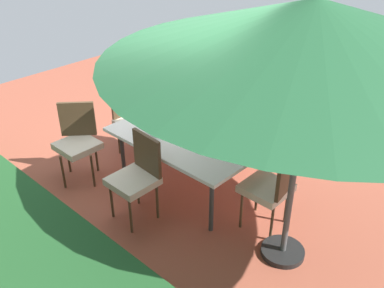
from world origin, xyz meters
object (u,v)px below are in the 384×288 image
chair_east (133,117)px  cup (182,112)px  dining_table (192,137)px  patio_umbrella (314,31)px  chair_south (233,124)px  laptop (159,126)px  chair_west (272,185)px  chair_north (137,174)px  chair_northeast (78,139)px

chair_east → cup: chair_east is taller
chair_east → cup: (-0.74, -0.21, 0.24)m
dining_table → patio_umbrella: 2.20m
dining_table → chair_south: (0.01, -0.80, -0.14)m
chair_east → laptop: 0.86m
chair_west → chair_south: 1.42m
chair_north → chair_northeast: bearing=-176.1°
chair_east → chair_north: size_ratio=1.00×
chair_west → cup: 1.59m
chair_south → chair_north: 1.64m
patio_umbrella → chair_northeast: (2.67, 0.57, -1.72)m
chair_south → chair_east: bearing=36.9°
chair_north → laptop: bearing=120.8°
chair_west → chair_north: (1.18, 0.82, 0.00)m
cup → chair_south: bearing=-125.5°
chair_west → chair_north: bearing=-63.1°
patio_umbrella → chair_south: (1.51, -1.06, -1.72)m
chair_east → laptop: size_ratio=2.58×
dining_table → laptop: bearing=31.2°
chair_north → chair_west: bearing=39.2°
dining_table → chair_northeast: bearing=35.4°
dining_table → cup: (0.40, -0.25, 0.11)m
chair_northeast → chair_north: size_ratio=1.00×
dining_table → chair_northeast: chair_northeast is taller
chair_south → chair_north: same height
chair_northeast → cup: chair_northeast is taller
dining_table → patio_umbrella: (-1.50, 0.26, 1.59)m
chair_north → chair_east: bearing=146.1°
patio_umbrella → chair_east: patio_umbrella is taller
dining_table → cup: bearing=-31.7°
chair_east → chair_south: same height
laptop → cup: size_ratio=3.21×
chair_east → chair_south: bearing=-53.5°
dining_table → chair_south: bearing=-89.4°
laptop → chair_north: bearing=134.3°
dining_table → chair_west: bearing=179.3°
dining_table → chair_west: size_ratio=1.80×
chair_west → laptop: bearing=-90.6°
dining_table → laptop: 0.41m
chair_west → chair_north: 1.44m
dining_table → chair_south: 0.81m
dining_table → chair_northeast: (1.16, 0.83, -0.14)m
cup → dining_table: bearing=148.3°
chair_east → cup: 0.81m
laptop → patio_umbrella: bearing=-163.8°
chair_west → dining_table: bearing=-98.7°
chair_west → laptop: size_ratio=2.58×
chair_west → chair_south: bearing=-133.0°
patio_umbrella → chair_south: 2.52m
cup → chair_west: bearing=170.4°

